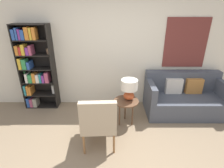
# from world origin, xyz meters

# --- Properties ---
(wall_back) EXTENTS (6.40, 0.08, 2.70)m
(wall_back) POSITION_xyz_m (0.03, 2.03, 1.35)
(wall_back) COLOR silver
(wall_back) RESTS_ON ground_plane
(bookshelf) EXTENTS (0.75, 0.30, 1.90)m
(bookshelf) POSITION_xyz_m (-1.75, 1.84, 0.98)
(bookshelf) COLOR black
(bookshelf) RESTS_ON ground_plane
(armchair) EXTENTS (0.60, 0.67, 0.95)m
(armchair) POSITION_xyz_m (-0.23, 0.49, 0.55)
(armchair) COLOR olive
(armchair) RESTS_ON ground_plane
(couch) EXTENTS (1.68, 0.83, 0.89)m
(couch) POSITION_xyz_m (1.59, 1.60, 0.33)
(couch) COLOR #474C56
(couch) RESTS_ON ground_plane
(side_table) EXTENTS (0.49, 0.49, 0.52)m
(side_table) POSITION_xyz_m (0.26, 1.14, 0.46)
(side_table) COLOR brown
(side_table) RESTS_ON ground_plane
(table_lamp) EXTENTS (0.32, 0.32, 0.42)m
(table_lamp) POSITION_xyz_m (0.32, 1.20, 0.78)
(table_lamp) COLOR #C65128
(table_lamp) RESTS_ON side_table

